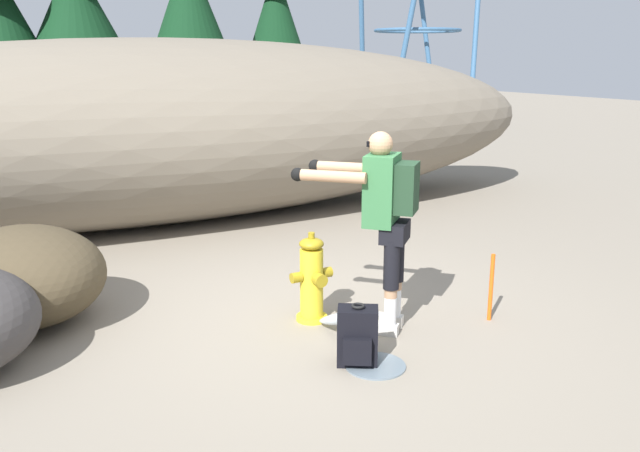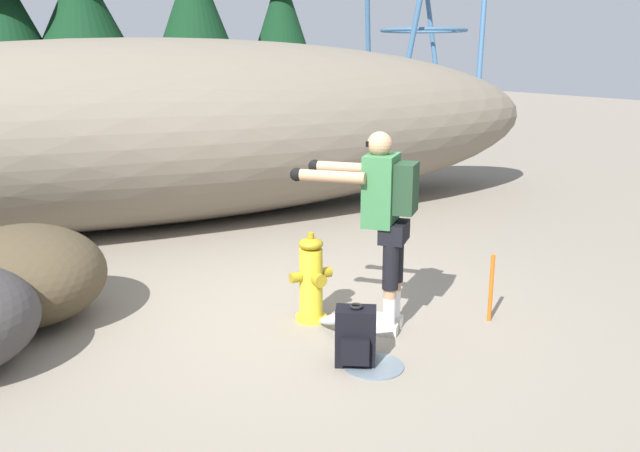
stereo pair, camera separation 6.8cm
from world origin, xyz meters
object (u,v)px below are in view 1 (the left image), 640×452
(fire_hydrant, at_px, (312,280))
(survey_stake, at_px, (491,287))
(boulder_large, at_px, (24,276))
(utility_worker, at_px, (383,208))
(spare_backpack, at_px, (358,337))

(fire_hydrant, height_order, survey_stake, fire_hydrant)
(fire_hydrant, relative_size, boulder_large, 0.55)
(utility_worker, relative_size, survey_stake, 2.78)
(boulder_large, xyz_separation_m, survey_stake, (3.55, -1.88, -0.12))
(spare_backpack, distance_m, survey_stake, 1.47)
(utility_worker, relative_size, spare_backpack, 3.54)
(utility_worker, distance_m, spare_backpack, 1.09)
(spare_backpack, xyz_separation_m, boulder_large, (-2.09, 2.05, 0.21))
(boulder_large, distance_m, survey_stake, 4.02)
(utility_worker, height_order, spare_backpack, utility_worker)
(utility_worker, height_order, boulder_large, utility_worker)
(fire_hydrant, height_order, utility_worker, utility_worker)
(fire_hydrant, relative_size, survey_stake, 1.32)
(fire_hydrant, bearing_deg, survey_stake, -28.37)
(fire_hydrant, bearing_deg, boulder_large, 152.38)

